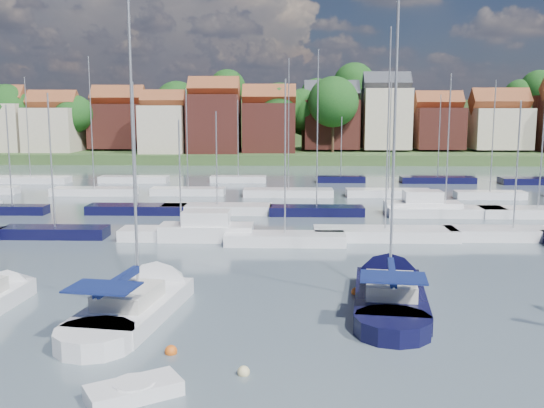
{
  "coord_description": "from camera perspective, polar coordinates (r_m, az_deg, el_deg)",
  "views": [
    {
      "loc": [
        1.0,
        -24.69,
        9.72
      ],
      "look_at": [
        -0.17,
        14.0,
        3.72
      ],
      "focal_mm": 40.0,
      "sensor_mm": 36.0,
      "label": 1
    }
  ],
  "objects": [
    {
      "name": "buoy_c",
      "position": [
        25.5,
        -9.48,
        -13.72
      ],
      "size": [
        0.51,
        0.51,
        0.51
      ],
      "primitive_type": "sphere",
      "color": "#D85914",
      "rests_on": "ground"
    },
    {
      "name": "far_shore_town",
      "position": [
        157.45,
        2.19,
        6.95
      ],
      "size": [
        212.46,
        90.0,
        22.27
      ],
      "color": "#415A2D",
      "rests_on": "ground"
    },
    {
      "name": "buoy_d",
      "position": [
        23.4,
        -2.69,
        -15.74
      ],
      "size": [
        0.47,
        0.47,
        0.47
      ],
      "primitive_type": "sphere",
      "color": "beige",
      "rests_on": "ground"
    },
    {
      "name": "buoy_e",
      "position": [
        33.05,
        7.9,
        -8.37
      ],
      "size": [
        0.51,
        0.51,
        0.51
      ],
      "primitive_type": "sphere",
      "color": "#D85914",
      "rests_on": "ground"
    },
    {
      "name": "sailboat_navy",
      "position": [
        33.02,
        10.93,
        -7.84
      ],
      "size": [
        5.06,
        13.29,
        17.88
      ],
      "rotation": [
        0.0,
        0.0,
        1.44
      ],
      "color": "black",
      "rests_on": "ground"
    },
    {
      "name": "ground",
      "position": [
        65.43,
        0.84,
        0.27
      ],
      "size": [
        260.0,
        260.0,
        0.0
      ],
      "primitive_type": "plane",
      "color": "#4C5C67",
      "rests_on": "ground"
    },
    {
      "name": "marina_field",
      "position": [
        60.56,
        2.57,
        -0.01
      ],
      "size": [
        79.62,
        41.41,
        15.93
      ],
      "color": "silver",
      "rests_on": "ground"
    },
    {
      "name": "buoy_b",
      "position": [
        25.45,
        -16.81,
        -14.03
      ],
      "size": [
        0.44,
        0.44,
        0.44
      ],
      "primitive_type": "sphere",
      "color": "#D85914",
      "rests_on": "ground"
    },
    {
      "name": "tender",
      "position": [
        22.11,
        -12.87,
        -16.74
      ],
      "size": [
        3.44,
        2.9,
        0.68
      ],
      "rotation": [
        0.0,
        0.0,
        0.56
      ],
      "color": "silver",
      "rests_on": "ground"
    },
    {
      "name": "sailboat_centre",
      "position": [
        31.45,
        -11.64,
        -8.71
      ],
      "size": [
        5.22,
        13.06,
        17.19
      ],
      "rotation": [
        0.0,
        0.0,
        1.42
      ],
      "color": "silver",
      "rests_on": "ground"
    }
  ]
}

